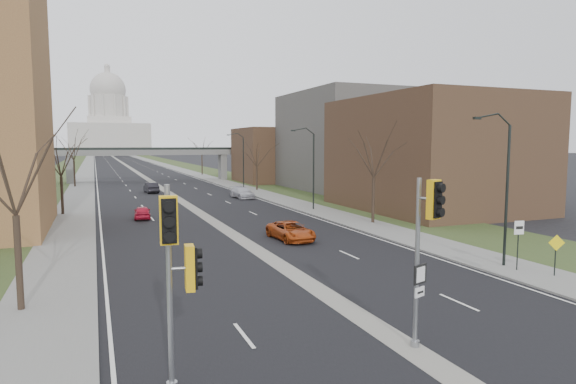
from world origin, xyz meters
TOP-DOWN VIEW (x-y plane):
  - ground at (0.00, 0.00)m, footprint 700.00×700.00m
  - road_surface at (0.00, 150.00)m, footprint 20.00×600.00m
  - median_strip at (0.00, 150.00)m, footprint 1.20×600.00m
  - sidewalk_right at (12.00, 150.00)m, footprint 4.00×600.00m
  - sidewalk_left at (-12.00, 150.00)m, footprint 4.00×600.00m
  - grass_verge_right at (18.00, 150.00)m, footprint 8.00×600.00m
  - grass_verge_left at (-18.00, 150.00)m, footprint 8.00×600.00m
  - commercial_block_near at (24.00, 28.00)m, footprint 16.00×20.00m
  - commercial_block_mid at (28.00, 52.00)m, footprint 18.00×22.00m
  - commercial_block_far at (22.00, 70.00)m, footprint 14.00×14.00m
  - pedestrian_bridge at (0.00, 80.00)m, footprint 34.00×3.00m
  - capitol at (0.00, 320.00)m, footprint 48.00×42.00m
  - streetlight_near at (10.99, 6.00)m, footprint 2.61×0.20m
  - streetlight_mid at (10.99, 32.00)m, footprint 2.61×0.20m
  - streetlight_far at (10.99, 58.00)m, footprint 2.61×0.20m
  - tree_left_a at (-13.00, 8.00)m, footprint 7.20×7.20m
  - tree_left_b at (-13.00, 38.00)m, footprint 6.75×6.75m
  - tree_left_c at (-13.00, 72.00)m, footprint 7.65×7.65m
  - tree_right_a at (13.00, 22.00)m, footprint 7.20×7.20m
  - tree_right_b at (13.00, 55.00)m, footprint 6.30×6.30m
  - tree_right_c at (13.00, 95.00)m, footprint 7.65×7.65m
  - signal_pole_left at (-7.86, -1.20)m, footprint 1.13×1.03m
  - signal_pole_median at (0.40, -1.46)m, footprint 0.81×0.99m
  - speed_limit_sign at (11.64, 4.93)m, footprint 0.59×0.14m
  - warning_sign at (12.56, 3.32)m, footprint 0.81×0.36m
  - car_left_near at (-5.84, 32.64)m, footprint 1.78×3.76m
  - car_left_far at (-2.33, 57.71)m, footprint 1.88×4.67m
  - car_right_near at (3.43, 17.97)m, footprint 2.57×5.02m
  - car_right_mid at (7.99, 45.99)m, footprint 2.49×5.19m

SIDE VIEW (x-z plane):
  - ground at x=0.00m, z-range 0.00..0.00m
  - median_strip at x=0.00m, z-range -0.01..0.01m
  - road_surface at x=0.00m, z-range 0.00..0.01m
  - grass_verge_right at x=18.00m, z-range 0.00..0.10m
  - grass_verge_left at x=-18.00m, z-range 0.00..0.10m
  - sidewalk_right at x=12.00m, z-range 0.00..0.12m
  - sidewalk_left at x=-12.00m, z-range 0.00..0.12m
  - car_left_near at x=-5.84m, z-range 0.00..1.24m
  - car_right_near at x=3.43m, z-range 0.00..1.36m
  - car_right_mid at x=7.99m, z-range 0.00..1.46m
  - car_left_far at x=-2.33m, z-range 0.00..1.51m
  - warning_sign at x=12.56m, z-range 0.45..2.65m
  - speed_limit_sign at x=11.64m, z-range 0.64..3.40m
  - signal_pole_left at x=-7.86m, z-range 0.92..6.88m
  - signal_pole_median at x=0.40m, z-range 1.17..7.10m
  - pedestrian_bridge at x=0.00m, z-range 1.62..8.07m
  - commercial_block_far at x=22.00m, z-range 0.00..10.00m
  - tree_right_b at x=13.00m, z-range 1.71..9.93m
  - commercial_block_near at x=24.00m, z-range 0.00..12.00m
  - tree_left_b at x=-13.00m, z-range 1.82..10.63m
  - tree_left_a at x=-13.00m, z-range 1.94..11.34m
  - tree_right_a at x=13.00m, z-range 1.94..11.34m
  - streetlight_near at x=10.99m, z-range 2.60..11.30m
  - streetlight_mid at x=10.99m, z-range 2.60..11.30m
  - streetlight_far at x=10.99m, z-range 2.60..11.30m
  - tree_left_c at x=-13.00m, z-range 2.05..12.04m
  - tree_right_c at x=13.00m, z-range 2.05..12.04m
  - commercial_block_mid at x=28.00m, z-range 0.00..15.00m
  - capitol at x=0.00m, z-range -9.28..46.47m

